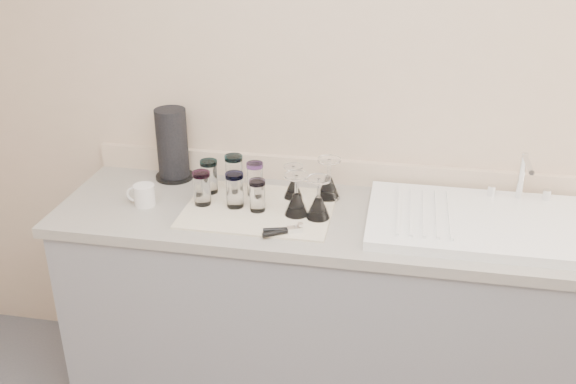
% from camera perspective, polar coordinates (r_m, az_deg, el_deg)
% --- Properties ---
extents(room_envelope, '(3.54, 3.50, 2.52)m').
position_cam_1_polar(room_envelope, '(1.04, -3.57, 0.56)').
color(room_envelope, '#55555A').
rests_on(room_envelope, ground).
extents(counter_unit, '(2.06, 0.62, 0.90)m').
position_cam_1_polar(counter_unit, '(2.62, 3.50, -10.72)').
color(counter_unit, slate).
rests_on(counter_unit, ground).
extents(sink_unit, '(0.82, 0.50, 0.22)m').
position_cam_1_polar(sink_unit, '(2.39, 17.07, -2.55)').
color(sink_unit, white).
rests_on(sink_unit, counter_unit).
extents(dish_towel, '(0.55, 0.42, 0.01)m').
position_cam_1_polar(dish_towel, '(2.42, -2.59, -1.48)').
color(dish_towel, white).
rests_on(dish_towel, counter_unit).
extents(tumbler_teal, '(0.07, 0.07, 0.13)m').
position_cam_1_polar(tumbler_teal, '(2.53, -7.01, 1.40)').
color(tumbler_teal, white).
rests_on(tumbler_teal, dish_towel).
extents(tumbler_cyan, '(0.07, 0.07, 0.14)m').
position_cam_1_polar(tumbler_cyan, '(2.54, -4.82, 1.77)').
color(tumbler_cyan, white).
rests_on(tumbler_cyan, dish_towel).
extents(tumbler_purple, '(0.07, 0.07, 0.13)m').
position_cam_1_polar(tumbler_purple, '(2.49, -2.95, 1.21)').
color(tumbler_purple, white).
rests_on(tumbler_purple, dish_towel).
extents(tumbler_magenta, '(0.07, 0.07, 0.13)m').
position_cam_1_polar(tumbler_magenta, '(2.43, -7.66, 0.37)').
color(tumbler_magenta, white).
rests_on(tumbler_magenta, dish_towel).
extents(tumbler_blue, '(0.07, 0.07, 0.14)m').
position_cam_1_polar(tumbler_blue, '(2.40, -4.76, 0.21)').
color(tumbler_blue, white).
rests_on(tumbler_blue, dish_towel).
extents(tumbler_lavender, '(0.06, 0.06, 0.12)m').
position_cam_1_polar(tumbler_lavender, '(2.37, -2.74, -0.29)').
color(tumbler_lavender, white).
rests_on(tumbler_lavender, dish_towel).
extents(goblet_back_left, '(0.07, 0.07, 0.13)m').
position_cam_1_polar(goblet_back_left, '(2.47, 0.47, 0.48)').
color(goblet_back_left, white).
rests_on(goblet_back_left, dish_towel).
extents(goblet_back_right, '(0.09, 0.09, 0.16)m').
position_cam_1_polar(goblet_back_right, '(2.47, 3.62, 0.68)').
color(goblet_back_right, white).
rests_on(goblet_back_right, dish_towel).
extents(goblet_front_left, '(0.09, 0.09, 0.16)m').
position_cam_1_polar(goblet_front_left, '(2.34, 0.75, -0.81)').
color(goblet_front_left, white).
rests_on(goblet_front_left, dish_towel).
extents(goblet_front_right, '(0.09, 0.09, 0.16)m').
position_cam_1_polar(goblet_front_right, '(2.32, 2.71, -1.10)').
color(goblet_front_right, white).
rests_on(goblet_front_right, dish_towel).
extents(can_opener, '(0.14, 0.10, 0.02)m').
position_cam_1_polar(can_opener, '(2.23, -0.46, -3.46)').
color(can_opener, silver).
rests_on(can_opener, dish_towel).
extents(white_mug, '(0.11, 0.08, 0.08)m').
position_cam_1_polar(white_mug, '(2.49, -12.71, -0.27)').
color(white_mug, silver).
rests_on(white_mug, counter_unit).
extents(paper_towel_roll, '(0.16, 0.16, 0.30)m').
position_cam_1_polar(paper_towel_roll, '(2.67, -10.24, 4.13)').
color(paper_towel_roll, black).
rests_on(paper_towel_roll, counter_unit).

